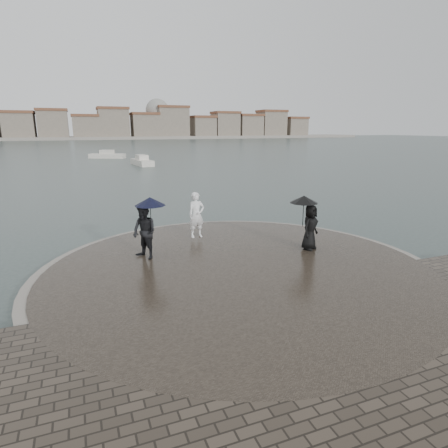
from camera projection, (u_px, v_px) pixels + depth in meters
name	position (u px, v px, depth m)	size (l,w,h in m)	color
ground	(299.00, 333.00, 8.63)	(400.00, 400.00, 0.00)	#2B3835
kerb_ring	(239.00, 273.00, 11.75)	(12.50, 12.50, 0.32)	gray
quay_tip	(239.00, 273.00, 11.75)	(11.90, 11.90, 0.36)	#2D261E
statue	(197.00, 215.00, 14.75)	(0.66, 0.43, 1.81)	white
visitor_left	(146.00, 226.00, 12.29)	(1.28, 1.17, 2.04)	black
visitor_right	(308.00, 220.00, 13.20)	(1.22, 1.02, 1.95)	black
far_skyline	(69.00, 125.00, 150.10)	(260.00, 20.00, 37.00)	gray
boats	(123.00, 159.00, 53.08)	(7.17, 18.12, 1.50)	silver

